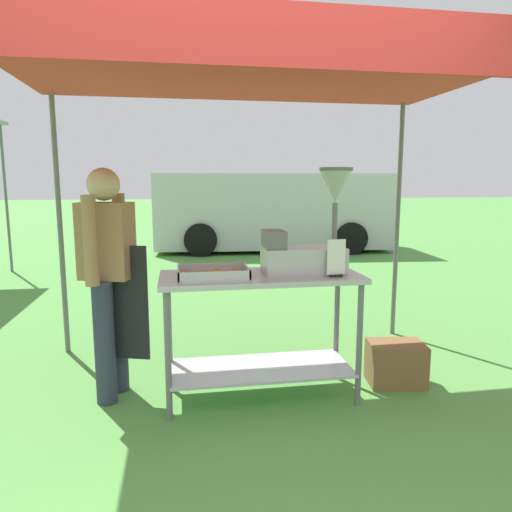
% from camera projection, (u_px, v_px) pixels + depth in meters
% --- Properties ---
extents(ground_plane, '(70.00, 70.00, 0.00)m').
position_uv_depth(ground_plane, '(198.00, 273.00, 7.84)').
color(ground_plane, '#519342').
extents(stall_canopy, '(3.32, 2.24, 2.29)m').
position_uv_depth(stall_canopy, '(259.00, 75.00, 3.09)').
color(stall_canopy, slate).
rests_on(stall_canopy, ground).
extents(donut_cart, '(1.37, 0.56, 0.89)m').
position_uv_depth(donut_cart, '(261.00, 311.00, 3.24)').
color(donut_cart, '#B7B7BC').
rests_on(donut_cart, ground).
extents(donut_tray, '(0.46, 0.32, 0.07)m').
position_uv_depth(donut_tray, '(214.00, 275.00, 3.08)').
color(donut_tray, '#B7B7BC').
rests_on(donut_tray, donut_cart).
extents(donut_fryer, '(0.61, 0.28, 0.72)m').
position_uv_depth(donut_fryer, '(309.00, 239.00, 3.23)').
color(donut_fryer, '#B7B7BC').
rests_on(donut_fryer, donut_cart).
extents(menu_sign, '(0.13, 0.05, 0.25)m').
position_uv_depth(menu_sign, '(336.00, 261.00, 3.11)').
color(menu_sign, black).
rests_on(menu_sign, donut_cart).
extents(vendor, '(0.47, 0.53, 1.61)m').
position_uv_depth(vendor, '(109.00, 272.00, 3.22)').
color(vendor, '#2D3347').
rests_on(vendor, ground).
extents(supply_crate, '(0.45, 0.35, 0.32)m').
position_uv_depth(supply_crate, '(396.00, 363.00, 3.53)').
color(supply_crate, brown).
rests_on(supply_crate, ground).
extents(van_silver, '(5.23, 2.43, 1.69)m').
position_uv_depth(van_silver, '(271.00, 210.00, 10.58)').
color(van_silver, '#BCBCC1').
rests_on(van_silver, ground).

